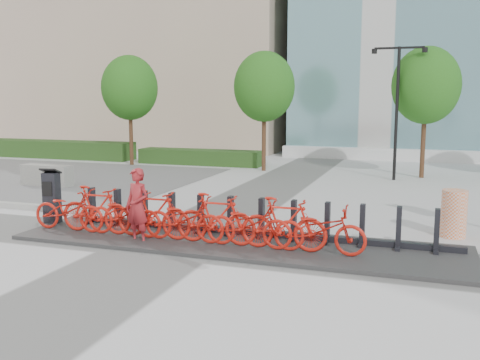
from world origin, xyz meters
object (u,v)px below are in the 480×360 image
(bike_0, at_px, (69,210))
(construction_barrel, at_px, (454,214))
(jersey_barrier, at_px, (47,175))
(worker_red, at_px, (137,206))
(kiosk, at_px, (52,196))

(bike_0, relative_size, construction_barrel, 1.70)
(bike_0, bearing_deg, jersey_barrier, 42.22)
(bike_0, relative_size, worker_red, 1.12)
(bike_0, height_order, kiosk, kiosk)
(construction_barrel, bearing_deg, bike_0, -163.22)
(bike_0, height_order, construction_barrel, construction_barrel)
(worker_red, xyz_separation_m, jersey_barrier, (-6.99, 5.84, -0.44))
(construction_barrel, xyz_separation_m, jersey_barrier, (-13.38, 3.08, -0.16))
(kiosk, xyz_separation_m, construction_barrel, (9.18, 2.00, -0.19))
(construction_barrel, distance_m, jersey_barrier, 13.73)
(worker_red, relative_size, jersey_barrier, 0.84)
(worker_red, xyz_separation_m, construction_barrel, (6.39, 2.76, -0.28))
(bike_0, height_order, jersey_barrier, bike_0)
(construction_barrel, relative_size, jersey_barrier, 0.55)
(bike_0, distance_m, jersey_barrier, 7.55)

